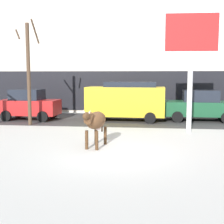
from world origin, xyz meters
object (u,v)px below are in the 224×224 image
object	(u,v)px
car_darkgreen_sedan	(200,106)
bare_tree_left_lot	(29,71)
billboard	(191,40)
car_red_hatchback	(29,105)
cow_brown	(96,121)
car_yellow_van	(126,100)

from	to	relation	value
car_darkgreen_sedan	bare_tree_left_lot	xyz separation A→B (m)	(-9.48, -2.77, 2.01)
billboard	car_red_hatchback	bearing A→B (deg)	160.29
cow_brown	car_yellow_van	world-z (taller)	car_yellow_van
cow_brown	car_yellow_van	distance (m)	7.03
billboard	bare_tree_left_lot	xyz separation A→B (m)	(-8.31, 1.24, -1.40)
billboard	car_yellow_van	distance (m)	5.69
cow_brown	bare_tree_left_lot	distance (m)	6.73
car_darkgreen_sedan	bare_tree_left_lot	size ratio (longest dim) A/B	0.76
cow_brown	car_darkgreen_sedan	size ratio (longest dim) A/B	0.45
bare_tree_left_lot	billboard	bearing A→B (deg)	-8.46
billboard	car_darkgreen_sedan	bearing A→B (deg)	73.75
car_red_hatchback	car_darkgreen_sedan	size ratio (longest dim) A/B	0.84
billboard	car_darkgreen_sedan	distance (m)	5.38
billboard	car_darkgreen_sedan	world-z (taller)	billboard
car_yellow_van	car_darkgreen_sedan	bearing A→B (deg)	6.04
cow_brown	car_red_hatchback	size ratio (longest dim) A/B	0.54
car_yellow_van	billboard	bearing A→B (deg)	-47.52
car_red_hatchback	bare_tree_left_lot	size ratio (longest dim) A/B	0.64
billboard	car_red_hatchback	world-z (taller)	billboard
billboard	car_red_hatchback	distance (m)	10.28
car_red_hatchback	bare_tree_left_lot	world-z (taller)	bare_tree_left_lot
car_yellow_van	bare_tree_left_lot	distance (m)	5.82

